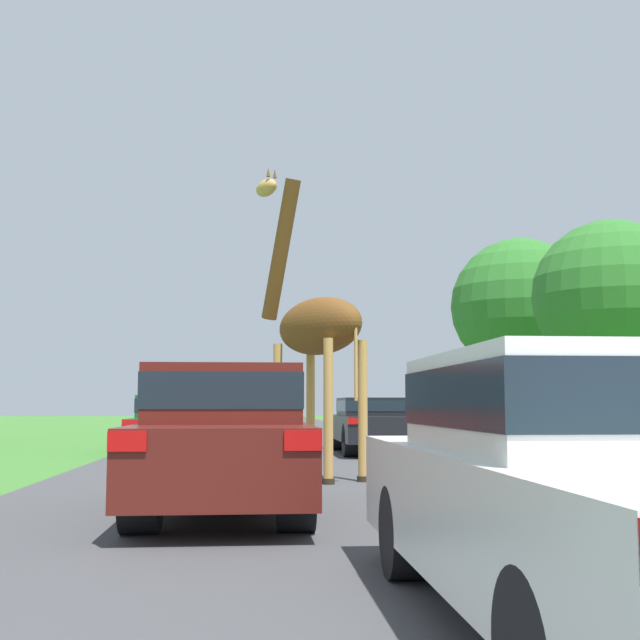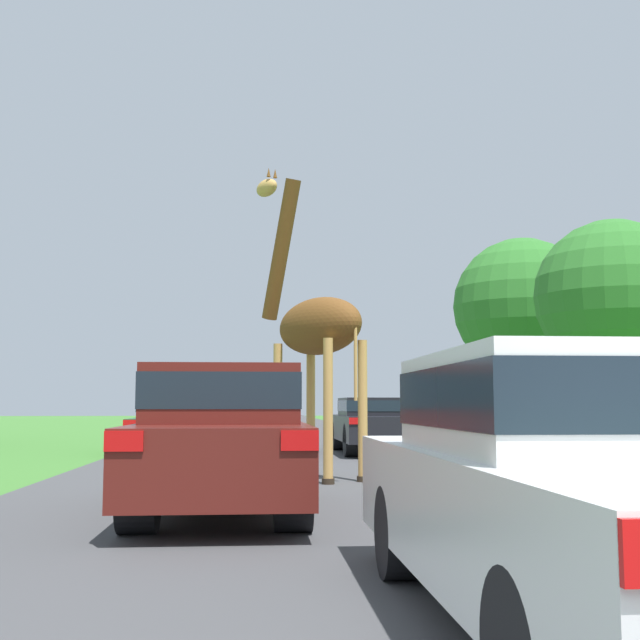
# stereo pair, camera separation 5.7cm
# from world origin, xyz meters

# --- Properties ---
(road) EXTENTS (8.02, 120.00, 0.00)m
(road) POSITION_xyz_m (0.00, 30.00, 0.00)
(road) COLOR #424244
(road) RESTS_ON ground
(giraffe_near_road) EXTENTS (1.87, 2.67, 5.21)m
(giraffe_near_road) POSITION_xyz_m (0.07, 12.28, 2.39)
(giraffe_near_road) COLOR tan
(giraffe_near_road) RESTS_ON ground
(car_lead_maroon) EXTENTS (1.76, 4.42, 1.41)m
(car_lead_maroon) POSITION_xyz_m (0.88, 3.84, 0.75)
(car_lead_maroon) COLOR silver
(car_lead_maroon) RESTS_ON ground
(car_queue_right) EXTENTS (1.71, 3.95, 1.54)m
(car_queue_right) POSITION_xyz_m (-1.17, 8.34, 0.80)
(car_queue_right) COLOR #561914
(car_queue_right) RESTS_ON ground
(car_queue_left) EXTENTS (1.97, 4.41, 1.29)m
(car_queue_left) POSITION_xyz_m (2.09, 18.61, 0.71)
(car_queue_left) COLOR black
(car_queue_left) RESTS_ON ground
(car_far_ahead) EXTENTS (1.89, 4.38, 1.35)m
(car_far_ahead) POSITION_xyz_m (-2.71, 19.61, 0.73)
(car_far_ahead) COLOR #144C28
(car_far_ahead) RESTS_ON ground
(tree_left_edge) EXTENTS (5.53, 5.53, 7.87)m
(tree_left_edge) POSITION_xyz_m (9.93, 31.33, 5.08)
(tree_left_edge) COLOR brown
(tree_left_edge) RESTS_ON ground
(tree_mid_field) EXTENTS (4.69, 4.69, 6.74)m
(tree_mid_field) POSITION_xyz_m (9.97, 23.14, 4.37)
(tree_mid_field) COLOR brown
(tree_mid_field) RESTS_ON ground
(sign_post) EXTENTS (0.70, 0.08, 1.47)m
(sign_post) POSITION_xyz_m (5.48, 13.14, 1.03)
(sign_post) COLOR #4C3823
(sign_post) RESTS_ON ground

